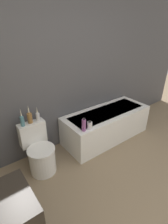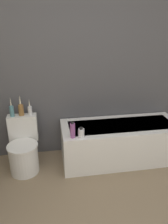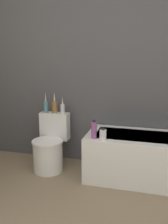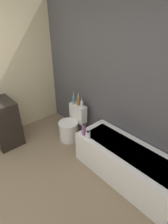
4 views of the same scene
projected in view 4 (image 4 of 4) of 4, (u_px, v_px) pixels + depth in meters
The scene contains 10 objects.
ground_plane at pixel (0, 214), 2.27m from camera, with size 12.00×12.00×0.00m, color #847056.
wall_back_tiled at pixel (112, 81), 2.85m from camera, with size 6.40×0.06×2.60m.
bathtub at pixel (126, 163), 2.68m from camera, with size 1.65×0.65×0.54m.
toilet at pixel (71, 126), 3.52m from camera, with size 0.39×0.53×0.70m.
vanity_counter at pixel (4, 123), 3.33m from camera, with size 0.59×0.45×0.90m.
vase_gold at pixel (74, 99), 3.45m from camera, with size 0.06×0.06×0.27m.
vase_silver at pixel (78, 101), 3.38m from camera, with size 0.07×0.07×0.27m.
vase_bronze at pixel (82, 103), 3.31m from camera, with size 0.06×0.06×0.22m.
shampoo_bottle_tall at pixel (84, 130), 2.81m from camera, with size 0.06×0.06×0.21m.
shampoo_bottle_short at pixel (88, 135), 2.76m from camera, with size 0.08×0.08×0.13m.
Camera 4 is at (1.71, -0.07, 2.28)m, focal length 28.00 mm.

